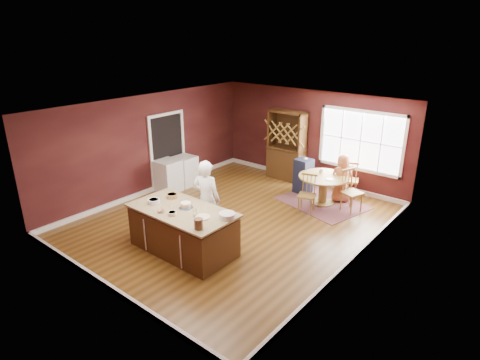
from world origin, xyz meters
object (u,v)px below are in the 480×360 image
(seated_woman, at_px, (342,178))
(hutch, at_px, (287,146))
(chair_north, at_px, (350,178))
(toddler, at_px, (306,165))
(baker, at_px, (206,199))
(layer_cake, at_px, (186,205))
(kitchen_island, at_px, (183,231))
(washer, at_px, (168,176))
(dining_table, at_px, (323,184))
(dryer, at_px, (185,171))
(chair_east, at_px, (352,191))
(high_chair, at_px, (303,175))
(chair_south, at_px, (307,194))

(seated_woman, bearing_deg, hutch, -48.36)
(seated_woman, bearing_deg, chair_north, -130.59)
(seated_woman, relative_size, toddler, 4.93)
(baker, bearing_deg, layer_cake, 79.33)
(kitchen_island, xyz_separation_m, layer_cake, (0.02, 0.09, 0.54))
(seated_woman, bearing_deg, washer, -3.29)
(dining_table, height_order, baker, baker)
(dining_table, bearing_deg, washer, -152.28)
(seated_woman, relative_size, dryer, 1.50)
(chair_east, bearing_deg, high_chair, 97.70)
(chair_south, xyz_separation_m, dryer, (-3.72, -0.57, -0.06))
(chair_south, distance_m, chair_north, 1.64)
(chair_north, xyz_separation_m, high_chair, (-1.13, -0.52, -0.02))
(chair_north, bearing_deg, washer, 13.97)
(chair_south, bearing_deg, chair_east, 25.99)
(high_chair, bearing_deg, baker, -87.30)
(chair_south, bearing_deg, hutch, 118.57)
(baker, height_order, chair_south, baker)
(chair_north, height_order, toddler, chair_north)
(layer_cake, relative_size, toddler, 1.11)
(hutch, bearing_deg, dining_table, -28.45)
(chair_east, height_order, chair_north, chair_east)
(kitchen_island, relative_size, hutch, 1.07)
(toddler, distance_m, washer, 3.82)
(chair_east, bearing_deg, seated_woman, 67.55)
(kitchen_island, relative_size, chair_north, 2.09)
(chair_north, distance_m, seated_woman, 0.42)
(chair_south, xyz_separation_m, toddler, (-0.71, 1.12, 0.32))
(chair_south, distance_m, dryer, 3.76)
(seated_woman, distance_m, hutch, 2.18)
(chair_south, relative_size, hutch, 0.47)
(baker, distance_m, chair_north, 4.29)
(washer, bearing_deg, chair_south, 18.03)
(toddler, bearing_deg, kitchen_island, -94.03)
(chair_east, bearing_deg, baker, 168.06)
(baker, xyz_separation_m, chair_east, (1.90, 3.19, -0.33))
(toddler, height_order, washer, toddler)
(seated_woman, relative_size, hutch, 0.62)
(chair_east, xyz_separation_m, toddler, (-1.54, 0.35, 0.27))
(dining_table, xyz_separation_m, chair_east, (0.79, -0.00, 0.01))
(hutch, bearing_deg, toddler, -30.83)
(baker, bearing_deg, seated_woman, -128.47)
(layer_cake, xyz_separation_m, chair_east, (1.82, 3.86, -0.44))
(layer_cake, relative_size, chair_north, 0.27)
(dryer, bearing_deg, kitchen_island, -44.01)
(dining_table, height_order, chair_south, chair_south)
(dining_table, height_order, chair_east, chair_east)
(chair_east, relative_size, toddler, 4.17)
(seated_woman, xyz_separation_m, toddler, (-1.05, -0.08, 0.17))
(toddler, bearing_deg, seated_woman, 4.37)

